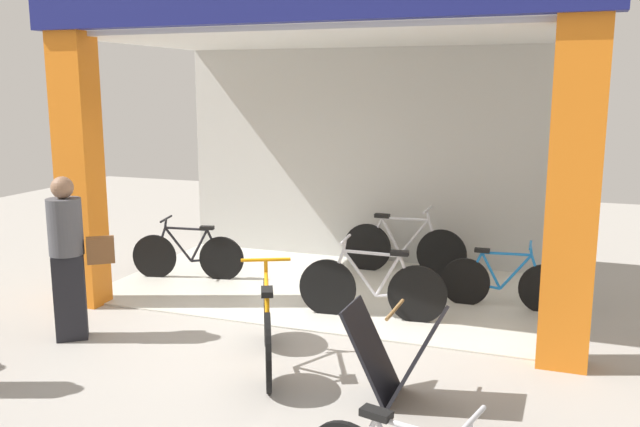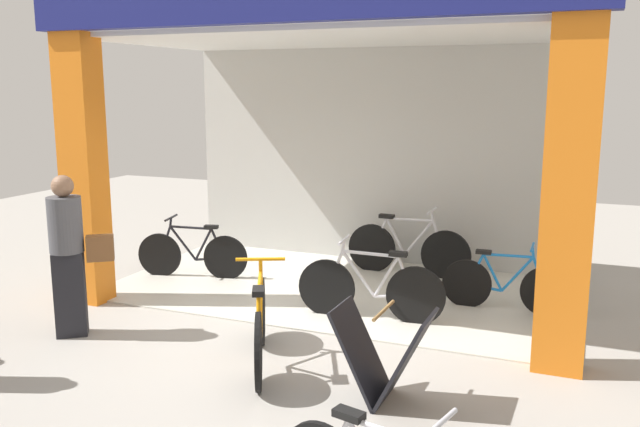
{
  "view_description": "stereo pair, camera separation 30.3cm",
  "coord_description": "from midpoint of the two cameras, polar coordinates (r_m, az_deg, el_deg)",
  "views": [
    {
      "loc": [
        2.61,
        -6.43,
        2.61
      ],
      "look_at": [
        0.0,
        0.8,
        1.15
      ],
      "focal_mm": 37.69,
      "sensor_mm": 36.0,
      "label": 1
    },
    {
      "loc": [
        2.89,
        -6.33,
        2.61
      ],
      "look_at": [
        0.0,
        0.8,
        1.15
      ],
      "focal_mm": 37.69,
      "sensor_mm": 36.0,
      "label": 2
    }
  ],
  "objects": [
    {
      "name": "ground_plane",
      "position": [
        7.42,
        -3.32,
        -9.86
      ],
      "size": [
        19.83,
        19.83,
        0.0
      ],
      "primitive_type": "plane",
      "color": "#9E9991",
      "rests_on": "ground"
    },
    {
      "name": "bicycle_parked_1",
      "position": [
        6.43,
        -5.88,
        -9.54
      ],
      "size": [
        0.79,
        1.61,
        0.97
      ],
      "color": "black",
      "rests_on": "ground"
    },
    {
      "name": "bicycle_inside_0",
      "position": [
        8.22,
        14.31,
        -5.71
      ],
      "size": [
        1.49,
        0.41,
        0.82
      ],
      "color": "black",
      "rests_on": "ground"
    },
    {
      "name": "shop_facade",
      "position": [
        8.46,
        0.84,
        7.89
      ],
      "size": [
        6.12,
        3.51,
        4.11
      ],
      "color": "beige",
      "rests_on": "ground"
    },
    {
      "name": "bicycle_inside_3",
      "position": [
        7.63,
        3.31,
        -6.32
      ],
      "size": [
        1.69,
        0.46,
        0.93
      ],
      "color": "black",
      "rests_on": "ground"
    },
    {
      "name": "pedestrian_1",
      "position": [
        7.45,
        -21.59,
        -3.34
      ],
      "size": [
        0.67,
        0.59,
        1.72
      ],
      "color": "black",
      "rests_on": "ground"
    },
    {
      "name": "sandwich_board_sign",
      "position": [
        5.75,
        4.77,
        -11.85
      ],
      "size": [
        0.82,
        0.53,
        0.82
      ],
      "color": "black",
      "rests_on": "ground"
    },
    {
      "name": "bicycle_inside_1",
      "position": [
        9.45,
        6.17,
        -2.93
      ],
      "size": [
        1.75,
        0.48,
        0.96
      ],
      "color": "black",
      "rests_on": "ground"
    },
    {
      "name": "bicycle_inside_2",
      "position": [
        9.38,
        -12.05,
        -3.48
      ],
      "size": [
        1.53,
        0.47,
        0.86
      ],
      "color": "black",
      "rests_on": "ground"
    }
  ]
}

